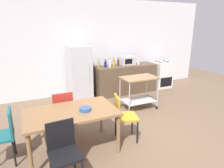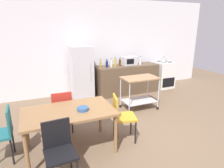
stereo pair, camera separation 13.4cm
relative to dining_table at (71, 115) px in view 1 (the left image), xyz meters
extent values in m
plane|color=brown|center=(1.41, -0.22, -0.67)|extent=(12.00, 12.00, 0.00)
cube|color=white|center=(1.41, 2.98, 0.78)|extent=(8.40, 0.12, 2.90)
cube|color=brown|center=(2.31, 2.38, -0.22)|extent=(2.00, 0.64, 0.90)
cube|color=olive|center=(0.00, 0.00, 0.06)|extent=(1.50, 0.90, 0.04)
cylinder|color=olive|center=(-0.69, -0.39, -0.32)|extent=(0.06, 0.06, 0.71)
cylinder|color=olive|center=(0.69, -0.39, -0.32)|extent=(0.06, 0.06, 0.71)
cylinder|color=olive|center=(-0.69, 0.39, -0.32)|extent=(0.06, 0.06, 0.71)
cylinder|color=olive|center=(0.69, 0.39, -0.32)|extent=(0.06, 0.06, 0.71)
cube|color=#1E666B|center=(-1.08, 0.13, -0.20)|extent=(0.40, 0.40, 0.04)
cube|color=#1E666B|center=(-0.90, 0.13, 0.02)|extent=(0.03, 0.38, 0.40)
cylinder|color=black|center=(-0.91, 0.30, -0.45)|extent=(0.03, 0.03, 0.45)
cylinder|color=black|center=(-0.91, -0.04, -0.45)|extent=(0.03, 0.03, 0.45)
cube|color=black|center=(-0.27, -0.74, -0.20)|extent=(0.43, 0.43, 0.04)
cube|color=black|center=(-0.28, -0.56, 0.02)|extent=(0.38, 0.05, 0.40)
cylinder|color=black|center=(-0.45, -0.58, -0.45)|extent=(0.03, 0.03, 0.45)
cylinder|color=black|center=(-0.11, -0.56, -0.45)|extent=(0.03, 0.03, 0.45)
cube|color=gold|center=(1.01, -0.08, -0.20)|extent=(0.49, 0.49, 0.04)
cube|color=gold|center=(0.84, -0.04, 0.02)|extent=(0.12, 0.38, 0.40)
cylinder|color=black|center=(1.13, -0.28, -0.45)|extent=(0.03, 0.03, 0.45)
cylinder|color=black|center=(1.22, 0.04, -0.45)|extent=(0.03, 0.03, 0.45)
cylinder|color=black|center=(0.80, -0.20, -0.45)|extent=(0.03, 0.03, 0.45)
cylinder|color=black|center=(0.89, 0.13, -0.45)|extent=(0.03, 0.03, 0.45)
cube|color=#B72D23|center=(-0.02, 0.72, -0.20)|extent=(0.41, 0.41, 0.04)
cube|color=#B72D23|center=(-0.02, 0.54, 0.02)|extent=(0.38, 0.04, 0.40)
cylinder|color=black|center=(0.16, 0.88, -0.45)|extent=(0.03, 0.03, 0.45)
cylinder|color=black|center=(-0.18, 0.89, -0.45)|extent=(0.03, 0.03, 0.45)
cylinder|color=black|center=(0.15, 0.54, -0.45)|extent=(0.03, 0.03, 0.45)
cylinder|color=black|center=(-0.19, 0.55, -0.45)|extent=(0.03, 0.03, 0.45)
cube|color=white|center=(3.76, 2.40, -0.22)|extent=(0.60, 0.60, 0.90)
cube|color=black|center=(3.76, 2.09, -0.42)|extent=(0.48, 0.01, 0.32)
cylinder|color=#47474C|center=(3.63, 2.28, 0.24)|extent=(0.16, 0.16, 0.02)
cylinder|color=#47474C|center=(3.89, 2.28, 0.24)|extent=(0.16, 0.16, 0.02)
cylinder|color=#47474C|center=(3.63, 2.52, 0.24)|extent=(0.16, 0.16, 0.02)
cylinder|color=#47474C|center=(3.89, 2.52, 0.24)|extent=(0.16, 0.16, 0.02)
cube|color=silver|center=(0.86, 2.48, 0.10)|extent=(0.60, 0.60, 1.55)
cylinder|color=silver|center=(1.04, 2.16, 0.18)|extent=(0.02, 0.02, 0.50)
cube|color=#A37A51|center=(2.02, 1.09, 0.16)|extent=(0.90, 0.56, 0.03)
cube|color=silver|center=(2.02, 1.09, -0.45)|extent=(0.83, 0.52, 0.02)
cylinder|color=silver|center=(1.60, 0.84, -0.22)|extent=(0.02, 0.02, 0.76)
sphere|color=black|center=(1.60, 0.84, -0.64)|extent=(0.07, 0.07, 0.07)
cylinder|color=silver|center=(2.44, 0.84, -0.22)|extent=(0.02, 0.02, 0.76)
sphere|color=black|center=(2.44, 0.84, -0.64)|extent=(0.07, 0.07, 0.07)
cylinder|color=silver|center=(1.60, 1.34, -0.22)|extent=(0.02, 0.02, 0.76)
sphere|color=black|center=(1.60, 1.34, -0.64)|extent=(0.07, 0.07, 0.07)
cylinder|color=silver|center=(2.44, 1.34, -0.22)|extent=(0.02, 0.02, 0.76)
sphere|color=black|center=(2.44, 1.34, -0.64)|extent=(0.07, 0.07, 0.07)
cylinder|color=gold|center=(1.44, 2.44, 0.31)|extent=(0.06, 0.06, 0.17)
cylinder|color=gold|center=(1.44, 2.44, 0.43)|extent=(0.03, 0.03, 0.06)
cylinder|color=black|center=(1.44, 2.44, 0.47)|extent=(0.03, 0.03, 0.01)
cylinder|color=navy|center=(1.62, 2.35, 0.31)|extent=(0.08, 0.08, 0.17)
cylinder|color=navy|center=(1.62, 2.35, 0.43)|extent=(0.03, 0.03, 0.05)
cylinder|color=black|center=(1.62, 2.35, 0.46)|extent=(0.04, 0.04, 0.01)
cylinder|color=silver|center=(1.75, 2.32, 0.33)|extent=(0.08, 0.08, 0.20)
cylinder|color=silver|center=(1.75, 2.32, 0.45)|extent=(0.04, 0.04, 0.04)
cylinder|color=black|center=(1.75, 2.32, 0.48)|extent=(0.04, 0.04, 0.01)
cylinder|color=gold|center=(1.89, 2.33, 0.34)|extent=(0.07, 0.07, 0.23)
cylinder|color=gold|center=(1.89, 2.33, 0.48)|extent=(0.03, 0.03, 0.04)
cylinder|color=black|center=(1.89, 2.33, 0.50)|extent=(0.03, 0.03, 0.01)
cylinder|color=#4C2D19|center=(2.07, 2.40, 0.32)|extent=(0.07, 0.07, 0.18)
cylinder|color=#4C2D19|center=(2.07, 2.40, 0.43)|extent=(0.03, 0.03, 0.05)
cylinder|color=black|center=(2.07, 2.40, 0.46)|extent=(0.03, 0.03, 0.01)
cube|color=silver|center=(2.42, 2.46, 0.36)|extent=(0.46, 0.34, 0.26)
cube|color=black|center=(2.38, 2.29, 0.36)|extent=(0.25, 0.01, 0.16)
cylinder|color=silver|center=(2.75, 2.31, 0.33)|extent=(0.08, 0.08, 0.21)
cylinder|color=silver|center=(2.75, 2.31, 0.46)|extent=(0.04, 0.04, 0.06)
cylinder|color=black|center=(2.75, 2.31, 0.50)|extent=(0.04, 0.04, 0.01)
cylinder|color=#33598C|center=(0.22, -0.09, 0.11)|extent=(0.19, 0.19, 0.06)
cylinder|color=silver|center=(3.64, 2.30, 0.33)|extent=(0.17, 0.17, 0.16)
sphere|color=black|center=(3.64, 2.30, 0.42)|extent=(0.03, 0.03, 0.03)
cylinder|color=silver|center=(3.76, 2.30, 0.35)|extent=(0.08, 0.02, 0.07)
camera|label=1|loc=(-0.63, -2.99, 1.44)|focal=31.48mm
camera|label=2|loc=(-0.51, -3.05, 1.44)|focal=31.48mm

